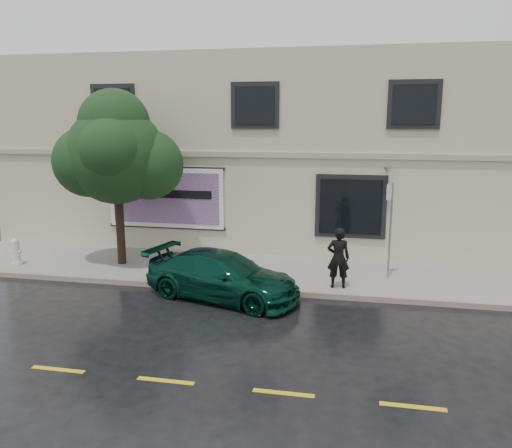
% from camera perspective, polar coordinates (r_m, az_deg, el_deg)
% --- Properties ---
extents(ground, '(90.00, 90.00, 0.00)m').
position_cam_1_polar(ground, '(12.82, -4.52, -9.91)').
color(ground, black).
rests_on(ground, ground).
extents(sidewalk, '(20.00, 3.50, 0.15)m').
position_cam_1_polar(sidewalk, '(15.76, -1.34, -5.38)').
color(sidewalk, '#999691').
rests_on(sidewalk, ground).
extents(curb, '(20.00, 0.18, 0.16)m').
position_cam_1_polar(curb, '(14.15, -2.88, -7.44)').
color(curb, gray).
rests_on(curb, ground).
extents(road_marking, '(19.00, 0.12, 0.01)m').
position_cam_1_polar(road_marking, '(9.81, -10.28, -17.21)').
color(road_marking, gold).
rests_on(road_marking, ground).
extents(building, '(20.00, 8.12, 7.00)m').
position_cam_1_polar(building, '(20.74, 2.09, 8.40)').
color(building, beige).
rests_on(building, ground).
extents(billboard, '(4.30, 0.16, 2.20)m').
position_cam_1_polar(billboard, '(17.80, -10.31, 2.96)').
color(billboard, white).
rests_on(billboard, ground).
extents(car, '(4.67, 3.02, 1.26)m').
position_cam_1_polar(car, '(13.53, -3.86, -5.89)').
color(car, '#083428').
rests_on(car, ground).
extents(pedestrian, '(0.66, 0.47, 1.71)m').
position_cam_1_polar(pedestrian, '(13.97, 9.39, -3.84)').
color(pedestrian, black).
rests_on(pedestrian, sidewalk).
extents(umbrella, '(1.19, 1.19, 0.79)m').
position_cam_1_polar(umbrella, '(13.69, 9.57, 1.18)').
color(umbrella, black).
rests_on(umbrella, pedestrian).
extents(street_tree, '(3.07, 3.07, 5.04)m').
position_cam_1_polar(street_tree, '(16.31, -15.69, 7.55)').
color(street_tree, '#2F1E15').
rests_on(street_tree, sidewalk).
extents(fire_hydrant, '(0.36, 0.33, 0.87)m').
position_cam_1_polar(fire_hydrant, '(17.84, -25.73, -2.87)').
color(fire_hydrant, silver).
rests_on(fire_hydrant, sidewalk).
extents(sign_pole, '(0.33, 0.14, 2.83)m').
position_cam_1_polar(sign_pole, '(14.97, 15.15, 0.21)').
color(sign_pole, gray).
rests_on(sign_pole, sidewalk).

